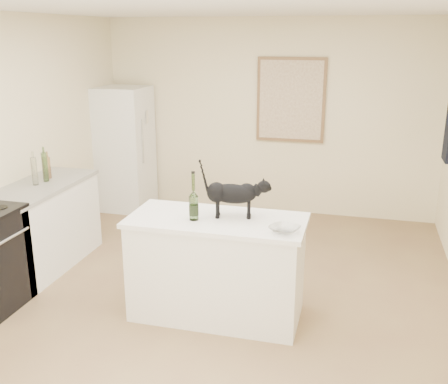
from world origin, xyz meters
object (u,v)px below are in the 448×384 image
at_px(fridge, 124,149).
at_px(wine_bottle, 194,199).
at_px(black_cat, 232,196).
at_px(glass_bowl, 285,230).

height_order(fridge, wine_bottle, fridge).
bearing_deg(black_cat, glass_bowl, -38.84).
bearing_deg(fridge, glass_bowl, -45.93).
height_order(fridge, black_cat, fridge).
xyz_separation_m(fridge, wine_bottle, (1.88, -2.63, 0.23)).
height_order(fridge, glass_bowl, fridge).
bearing_deg(fridge, wine_bottle, -54.53).
distance_m(fridge, glass_bowl, 3.81).
distance_m(black_cat, wine_bottle, 0.33).
xyz_separation_m(fridge, glass_bowl, (2.65, -2.74, 0.08)).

